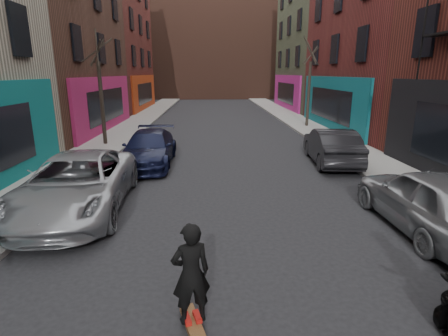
{
  "coord_description": "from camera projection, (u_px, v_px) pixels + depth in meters",
  "views": [
    {
      "loc": [
        -0.66,
        -0.41,
        3.74
      ],
      "look_at": [
        -0.34,
        7.41,
        1.6
      ],
      "focal_mm": 28.0,
      "sensor_mm": 36.0,
      "label": 1
    }
  ],
  "objects": [
    {
      "name": "sidewalk_left",
      "position": [
        145.0,
        117.0,
        30.06
      ],
      "size": [
        2.5,
        84.0,
        0.13
      ],
      "primitive_type": "cube",
      "color": "gray",
      "rests_on": "ground"
    },
    {
      "name": "sidewalk_right",
      "position": [
        289.0,
        116.0,
        30.55
      ],
      "size": [
        2.5,
        84.0,
        0.13
      ],
      "primitive_type": "cube",
      "color": "gray",
      "rests_on": "ground"
    },
    {
      "name": "building_far",
      "position": [
        213.0,
        51.0,
        53.54
      ],
      "size": [
        40.0,
        10.0,
        14.0
      ],
      "primitive_type": "cube",
      "color": "#47281E",
      "rests_on": "ground"
    },
    {
      "name": "tree_left_far",
      "position": [
        100.0,
        80.0,
        17.62
      ],
      "size": [
        2.0,
        2.0,
        6.5
      ],
      "primitive_type": null,
      "color": "black",
      "rests_on": "sidewalk_left"
    },
    {
      "name": "tree_right_far",
      "position": [
        310.0,
        76.0,
        23.85
      ],
      "size": [
        2.0,
        2.0,
        6.8
      ],
      "primitive_type": null,
      "color": "black",
      "rests_on": "sidewalk_right"
    },
    {
      "name": "parked_left_far",
      "position": [
        77.0,
        184.0,
        9.63
      ],
      "size": [
        2.95,
        5.79,
        1.57
      ],
      "primitive_type": "imported",
      "rotation": [
        0.0,
        0.0,
        0.06
      ],
      "color": "#919499",
      "rests_on": "ground"
    },
    {
      "name": "parked_left_end",
      "position": [
        149.0,
        148.0,
        14.5
      ],
      "size": [
        1.99,
        4.85,
        1.4
      ],
      "primitive_type": "imported",
      "rotation": [
        0.0,
        0.0,
        0.01
      ],
      "color": "black",
      "rests_on": "ground"
    },
    {
      "name": "parked_right_far",
      "position": [
        430.0,
        200.0,
        8.36
      ],
      "size": [
        1.92,
        4.65,
        1.58
      ],
      "primitive_type": "imported",
      "rotation": [
        0.0,
        0.0,
        3.15
      ],
      "color": "gray",
      "rests_on": "ground"
    },
    {
      "name": "parked_right_end",
      "position": [
        331.0,
        146.0,
        14.75
      ],
      "size": [
        1.99,
        4.68,
        1.5
      ],
      "primitive_type": "imported",
      "rotation": [
        0.0,
        0.0,
        3.05
      ],
      "color": "black",
      "rests_on": "ground"
    },
    {
      "name": "skateboard",
      "position": [
        192.0,
        323.0,
        5.33
      ],
      "size": [
        0.44,
        0.83,
        0.1
      ],
      "primitive_type": "cube",
      "rotation": [
        0.0,
        0.0,
        0.3
      ],
      "color": "brown",
      "rests_on": "ground"
    },
    {
      "name": "skateboarder",
      "position": [
        191.0,
        274.0,
        5.11
      ],
      "size": [
        0.67,
        0.54,
        1.6
      ],
      "primitive_type": "imported",
      "rotation": [
        0.0,
        0.0,
        3.44
      ],
      "color": "black",
      "rests_on": "skateboard"
    }
  ]
}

